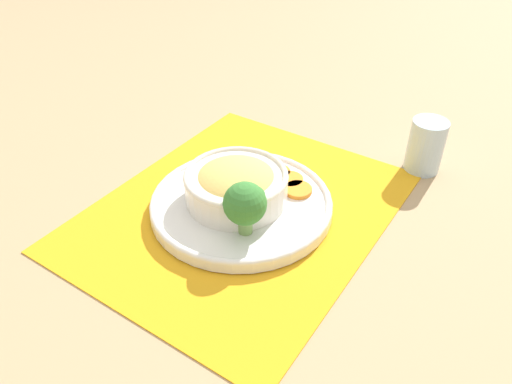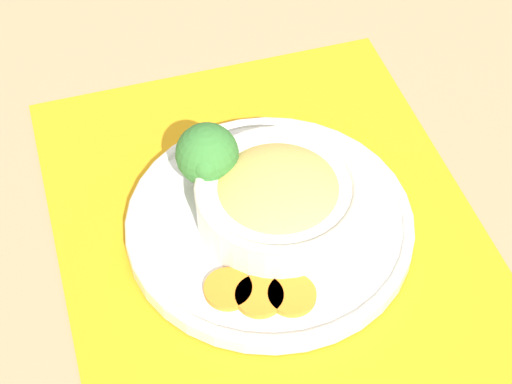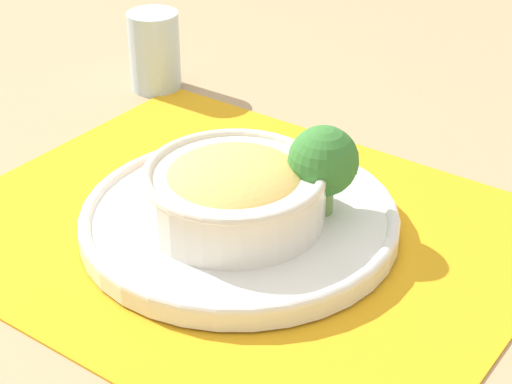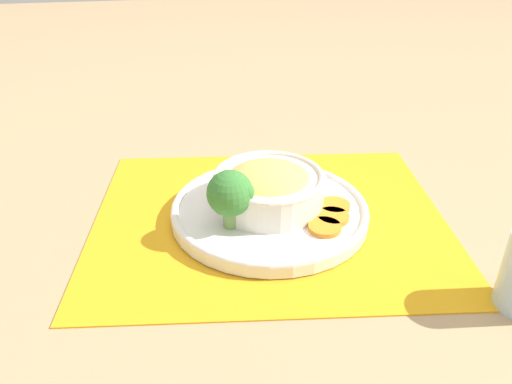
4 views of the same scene
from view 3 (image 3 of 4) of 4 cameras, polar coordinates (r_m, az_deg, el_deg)
name	(u,v)px [view 3 (image 3 of 4)]	position (r m, az deg, el deg)	size (l,w,h in m)	color
ground_plane	(240,233)	(0.76, -1.10, -2.73)	(4.00, 4.00, 0.00)	tan
placemat	(240,231)	(0.76, -1.10, -2.61)	(0.55, 0.47, 0.00)	orange
plate	(239,218)	(0.76, -1.11, -1.77)	(0.28, 0.28, 0.02)	white
bowl	(235,190)	(0.73, -1.44, 0.16)	(0.16, 0.16, 0.06)	silver
broccoli_floret	(323,162)	(0.73, 4.48, 2.03)	(0.06, 0.06, 0.08)	#759E51
carrot_slice_near	(220,161)	(0.83, -2.39, 2.07)	(0.04, 0.04, 0.01)	orange
carrot_slice_middle	(191,167)	(0.82, -4.33, 1.70)	(0.04, 0.04, 0.01)	orange
carrot_slice_far	(166,176)	(0.81, -6.02, 1.04)	(0.04, 0.04, 0.01)	orange
water_glass	(155,55)	(1.03, -6.77, 9.05)	(0.06, 0.06, 0.09)	silver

